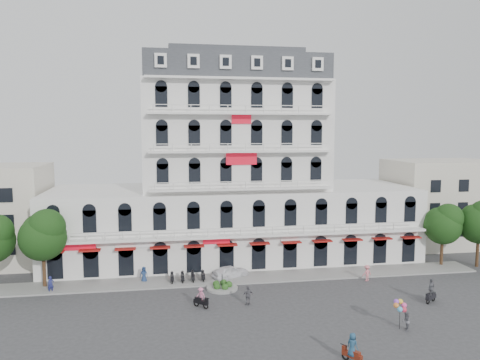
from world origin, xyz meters
The scene contains 18 objects.
ground centered at (0.00, 0.00, 0.00)m, with size 120.00×120.00×0.00m, color #38383A.
sidewalk centered at (0.00, 9.00, 0.08)m, with size 53.00×4.00×0.16m, color gray.
main_building centered at (0.00, 18.00, 9.96)m, with size 45.00×15.00×25.80m.
flank_building_east centered at (30.00, 20.00, 6.00)m, with size 14.00×10.00×12.00m, color beige.
traffic_island centered at (-3.00, 6.00, 0.26)m, with size 3.20×3.20×1.60m.
parked_scooter_row centered at (-6.35, 8.80, 0.00)m, with size 4.40×1.80×1.10m, color black, non-canonical shape.
tree_west_inner centered at (-20.95, 9.48, 5.68)m, with size 4.76×4.76×8.25m.
tree_east_inner centered at (24.05, 9.98, 5.21)m, with size 4.40×4.37×7.57m.
tree_east_outer centered at (28.05, 8.98, 5.55)m, with size 4.65×4.65×8.05m.
parked_car centered at (-1.65, 9.50, 0.70)m, with size 1.66×4.12×1.41m, color white.
rider_east centered at (4.02, -10.59, 1.07)m, with size 1.13×1.48×2.16m.
rider_northeast centered at (15.93, -0.95, 1.17)m, with size 1.49×1.11×2.33m.
rider_center centered at (-5.54, 1.35, 0.98)m, with size 1.32×1.29×1.92m.
pedestrian_left centered at (-10.95, 9.50, 0.86)m, with size 0.84×0.54×1.71m, color navy.
pedestrian_mid centered at (-1.16, 1.30, 0.90)m, with size 1.05×0.44×1.80m, color #58565E.
pedestrian_right centered at (12.72, 6.06, 0.88)m, with size 1.14×0.65×1.76m, color pink.
pedestrian_far centered at (-20.00, 7.70, 0.85)m, with size 0.62×0.41×1.70m, color navy.
balloon_vendor centered at (10.26, -6.16, 1.31)m, with size 1.38×1.28×2.45m.
Camera 1 is at (-8.80, -39.98, 16.10)m, focal length 35.00 mm.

